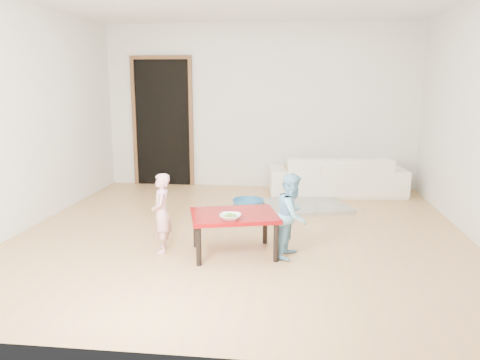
% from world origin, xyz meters
% --- Properties ---
extents(floor, '(5.00, 5.00, 0.01)m').
position_xyz_m(floor, '(0.00, 0.00, 0.00)').
color(floor, tan).
rests_on(floor, ground).
extents(back_wall, '(5.00, 0.02, 2.60)m').
position_xyz_m(back_wall, '(0.00, 2.50, 1.30)').
color(back_wall, white).
rests_on(back_wall, floor).
extents(left_wall, '(0.02, 5.00, 2.60)m').
position_xyz_m(left_wall, '(-2.50, 0.00, 1.30)').
color(left_wall, white).
rests_on(left_wall, floor).
extents(doorway, '(1.02, 0.08, 2.11)m').
position_xyz_m(doorway, '(-1.60, 2.48, 1.02)').
color(doorway, brown).
rests_on(doorway, back_wall).
extents(sofa, '(2.10, 1.02, 0.59)m').
position_xyz_m(sofa, '(1.21, 2.05, 0.30)').
color(sofa, white).
rests_on(sofa, floor).
extents(cushion, '(0.50, 0.44, 0.13)m').
position_xyz_m(cushion, '(0.72, 1.85, 0.45)').
color(cushion, orange).
rests_on(cushion, sofa).
extents(red_table, '(0.96, 0.82, 0.41)m').
position_xyz_m(red_table, '(-0.00, -0.69, 0.21)').
color(red_table, maroon).
rests_on(red_table, floor).
extents(bowl, '(0.20, 0.20, 0.05)m').
position_xyz_m(bowl, '(-0.01, -0.89, 0.44)').
color(bowl, white).
rests_on(bowl, red_table).
extents(broccoli, '(0.12, 0.12, 0.06)m').
position_xyz_m(broccoli, '(-0.01, -0.89, 0.44)').
color(broccoli, '#2D5919').
rests_on(broccoli, red_table).
extents(child_pink, '(0.26, 0.33, 0.80)m').
position_xyz_m(child_pink, '(-0.73, -0.71, 0.40)').
color(child_pink, '#CF5E6B').
rests_on(child_pink, floor).
extents(child_blue, '(0.41, 0.47, 0.82)m').
position_xyz_m(child_blue, '(0.56, -0.68, 0.41)').
color(child_blue, '#59A4CE').
rests_on(child_blue, floor).
extents(basin, '(0.42, 0.42, 0.13)m').
position_xyz_m(basin, '(-0.04, 1.04, 0.07)').
color(basin, teal).
rests_on(basin, floor).
extents(blanket, '(1.31, 1.20, 0.05)m').
position_xyz_m(blanket, '(0.73, 1.20, 0.03)').
color(blanket, '#9D988B').
rests_on(blanket, floor).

